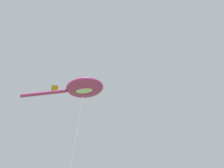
# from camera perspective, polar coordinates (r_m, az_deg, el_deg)

# --- Properties ---
(big_show_kite) EXTENTS (5.28, 11.44, 20.25)m
(big_show_kite) POSITION_cam_1_polar(r_m,az_deg,el_deg) (23.36, -9.83, -1.42)
(big_show_kite) COLOR #CC3899
(big_show_kite) RESTS_ON ground
(small_kite_tiny_distant) EXTENTS (3.75, 4.35, 25.67)m
(small_kite_tiny_distant) POSITION_cam_1_polar(r_m,az_deg,el_deg) (30.63, -18.58, -3.21)
(small_kite_tiny_distant) COLOR orange
(small_kite_tiny_distant) RESTS_ON ground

